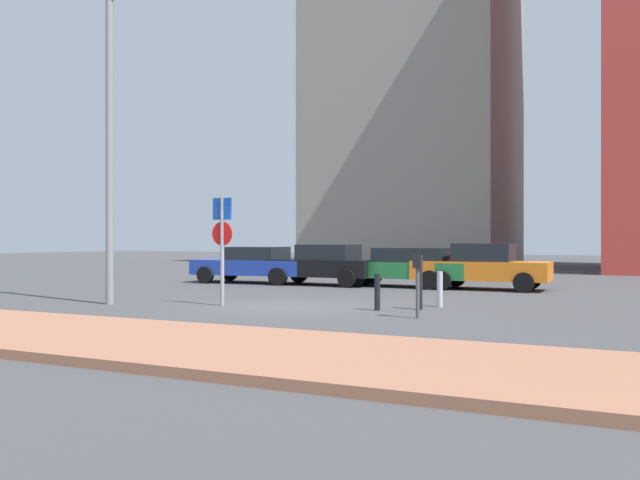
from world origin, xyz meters
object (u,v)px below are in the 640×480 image
parked_car_black (323,264)px  traffic_bollard_near (377,292)px  traffic_bollard_mid (440,289)px  street_lamp (110,119)px  parked_car_blue (254,264)px  parked_car_orange (482,266)px  parking_meter (418,277)px  parked_car_green (408,266)px  traffic_bollard_far (419,289)px  parking_sign_post (222,237)px

parked_car_black → traffic_bollard_near: 8.78m
traffic_bollard_mid → street_lamp: bearing=-158.7°
parked_car_blue → traffic_bollard_near: bearing=-42.5°
parked_car_blue → street_lamp: bearing=-83.1°
parked_car_orange → parking_meter: (0.59, -8.78, 0.11)m
parked_car_blue → parked_car_orange: parked_car_orange is taller
parked_car_orange → parking_meter: parked_car_orange is taller
parked_car_green → street_lamp: size_ratio=0.56×
parked_car_green → traffic_bollard_far: bearing=-69.3°
parked_car_black → street_lamp: size_ratio=0.49×
traffic_bollard_mid → parking_meter: bearing=-84.5°
street_lamp → traffic_bollard_far: bearing=16.4°
traffic_bollard_far → parked_car_green: bearing=110.7°
parked_car_orange → parking_sign_post: bearing=-119.4°
parking_sign_post → traffic_bollard_mid: 5.60m
parked_car_black → street_lamp: (-1.84, -8.87, 4.02)m
parked_car_orange → parking_sign_post: (-4.68, -8.31, 0.96)m
traffic_bollard_far → street_lamp: bearing=-163.6°
parked_car_black → street_lamp: 9.91m
street_lamp → traffic_bollard_near: street_lamp is taller
parking_meter → street_lamp: (-8.10, -0.50, 3.91)m
parking_meter → street_lamp: size_ratio=0.16×
traffic_bollard_near → traffic_bollard_far: size_ratio=0.88×
traffic_bollard_near → traffic_bollard_far: bearing=36.9°
parked_car_blue → parking_meter: 12.33m
street_lamp → traffic_bollard_near: size_ratio=9.53×
street_lamp → parking_sign_post: bearing=18.9°
parked_car_black → parking_meter: 10.45m
street_lamp → traffic_bollard_far: (7.59, 2.23, -4.29)m
parked_car_blue → street_lamp: size_ratio=0.56×
traffic_bollard_near → traffic_bollard_mid: 1.82m
parked_car_blue → parked_car_orange: (8.56, 0.52, 0.05)m
parked_car_orange → traffic_bollard_near: (-0.75, -7.67, -0.33)m
traffic_bollard_far → parked_car_orange: bearing=90.7°
parked_car_green → parking_meter: size_ratio=3.42×
parked_car_orange → street_lamp: (-7.51, -9.28, 4.02)m
parked_car_blue → traffic_bollard_far: bearing=-37.1°
parked_car_orange → street_lamp: size_ratio=0.54×
parking_meter → traffic_bollard_far: bearing=106.4°
parked_car_blue → street_lamp: 9.71m
traffic_bollard_near → parking_meter: bearing=-39.6°
parking_meter → traffic_bollard_far: 1.84m
traffic_bollard_near → parked_car_blue: bearing=137.5°
parked_car_green → traffic_bollard_near: size_ratio=5.30×
parked_car_green → traffic_bollard_mid: parked_car_green is taller
parked_car_green → parking_sign_post: size_ratio=1.68×
traffic_bollard_mid → traffic_bollard_near: bearing=-126.8°
traffic_bollard_far → parking_meter: bearing=-73.6°
parked_car_green → parked_car_orange: size_ratio=1.03×
parked_car_orange → traffic_bollard_far: size_ratio=4.50×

